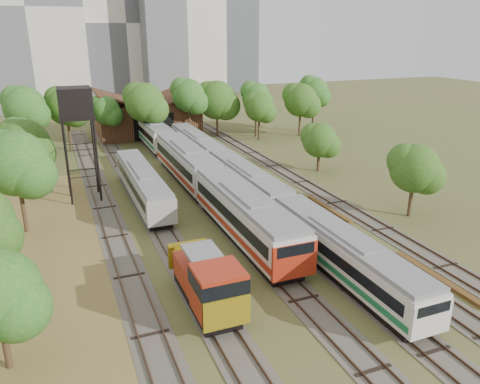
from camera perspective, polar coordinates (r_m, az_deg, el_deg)
name	(u,v)px	position (r m, az deg, el deg)	size (l,w,h in m)	color
ground	(358,320)	(30.19, 14.22, -14.84)	(240.00, 240.00, 0.00)	#475123
dry_grass_patch	(38,313)	(32.39, -23.41, -13.38)	(14.00, 60.00, 0.04)	brown
tracks	(214,194)	(50.01, -3.23, -0.19)	(24.60, 80.00, 0.19)	#4C473D
railcar_red_set	(211,185)	(45.96, -3.51, 0.83)	(3.29, 34.58, 4.08)	black
railcar_green_set	(246,182)	(48.00, 0.77, 1.18)	(2.71, 52.08, 3.35)	black
railcar_rear	(153,133)	(71.53, -10.58, 7.07)	(3.04, 16.08, 3.76)	black
shunter_locomotive	(209,285)	(29.29, -3.74, -11.20)	(2.85, 8.10, 3.73)	black
old_grey_coach	(142,184)	(48.53, -11.82, 1.01)	(2.67, 18.00, 3.30)	black
water_tower	(75,106)	(48.93, -19.43, 9.87)	(3.29, 3.29, 11.37)	black
rail_pile_near	(437,278)	(36.10, 22.91, -9.61)	(0.54, 8.16, 0.27)	brown
rail_pile_far	(329,209)	(46.31, 10.76, -2.01)	(0.47, 7.48, 0.24)	brown
maintenance_shed	(147,117)	(80.26, -11.27, 9.00)	(16.45, 11.55, 7.58)	#351813
tree_band_left	(4,195)	(37.91, -26.86, -0.28)	(7.50, 53.89, 8.87)	#382616
tree_band_far	(178,101)	(72.93, -7.55, 10.91)	(49.46, 10.70, 9.53)	#382616
tree_band_right	(317,133)	(58.63, 9.43, 7.10)	(4.71, 39.25, 7.37)	#382616
tower_left	(26,8)	(114.84, -24.68, 19.75)	(22.00, 16.00, 42.00)	beige
tower_centre	(120,23)	(121.04, -14.43, 19.28)	(20.00, 18.00, 36.00)	beige
tower_far_right	(231,39)	(138.95, -1.10, 18.10)	(12.00, 12.00, 28.00)	#46484E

